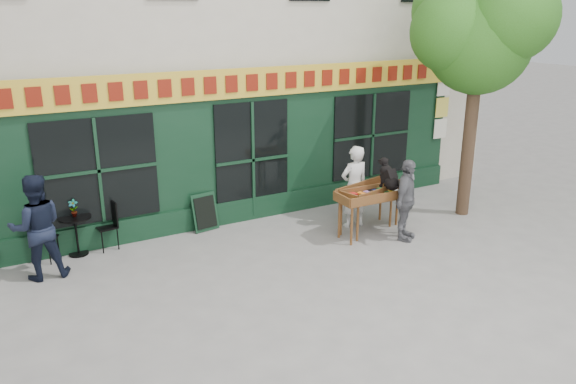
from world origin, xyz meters
name	(u,v)px	position (x,y,z in m)	size (l,w,h in m)	color
ground	(308,256)	(0.00, 0.00, 0.00)	(80.00, 80.00, 0.00)	slate
street_tree	(480,26)	(4.34, 0.36, 4.11)	(3.05, 2.90, 5.60)	#382619
book_cart_center	(373,197)	(1.68, 0.24, 0.82)	(1.51, 0.65, 0.99)	brown
dog	(390,173)	(2.03, 0.19, 1.29)	(0.34, 0.60, 0.60)	black
woman	(354,187)	(1.68, 0.89, 0.88)	(0.64, 0.42, 1.75)	silver
book_cart_right	(371,193)	(1.83, 0.52, 0.82)	(1.60, 0.96, 0.99)	brown
man_right	(406,200)	(2.13, -0.23, 0.83)	(0.97, 0.40, 1.65)	#5A5A5F
bistro_table	(76,228)	(-3.74, 2.20, 0.54)	(0.60, 0.60, 0.76)	black
bistro_chair_left	(39,232)	(-4.36, 2.25, 0.56)	(0.51, 0.51, 0.95)	black
bistro_chair_right	(110,221)	(-3.10, 2.21, 0.56)	(0.41, 0.40, 0.95)	black
potted_plant	(73,208)	(-3.74, 2.20, 0.93)	(0.18, 0.12, 0.33)	gray
man_left	(37,227)	(-4.44, 1.52, 0.92)	(0.90, 0.70, 1.84)	black
chalkboard	(205,212)	(-1.18, 2.19, 0.40)	(0.58, 0.27, 0.79)	black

